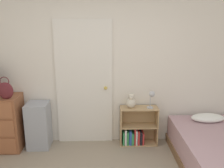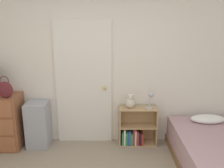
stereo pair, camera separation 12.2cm
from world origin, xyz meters
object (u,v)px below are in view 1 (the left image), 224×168
Objects in this scene: bookshelf at (136,130)px; teddy_bear at (131,102)px; handbag at (5,90)px; storage_bin at (39,125)px; desk_lamp at (152,96)px.

bookshelf is 0.51m from teddy_bear.
handbag is at bearing -173.21° from bookshelf.
desk_lamp is (1.81, 0.01, 0.47)m from storage_bin.
handbag reaches higher than storage_bin.
storage_bin is at bearing 25.08° from handbag.
desk_lamp is (0.23, -0.04, 0.60)m from bookshelf.
desk_lamp reaches higher than teddy_bear.
bookshelf is at bearing 2.06° from teddy_bear.
teddy_bear is 0.34m from desk_lamp.
bookshelf is at bearing 1.93° from storage_bin.
bookshelf is at bearing 6.79° from handbag.
storage_bin is at bearing -178.08° from teddy_bear.
storage_bin is at bearing -178.07° from bookshelf.
teddy_bear reaches higher than bookshelf.
storage_bin is 3.10× the size of teddy_bear.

